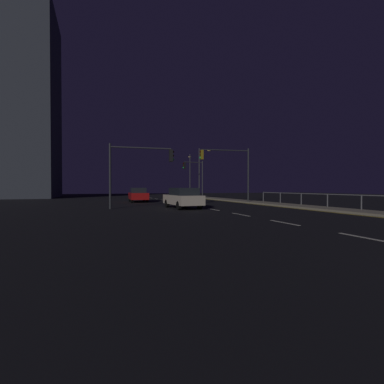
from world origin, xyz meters
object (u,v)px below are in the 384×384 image
(traffic_light_mid_right, at_px, (140,163))
(car, at_px, (183,198))
(car_oncoming, at_px, (138,195))
(traffic_light_near_left, at_px, (194,172))
(traffic_light_mid_left, at_px, (227,163))
(street_lamp_corner, at_px, (201,168))
(street_lamp_mid_block, at_px, (190,171))

(traffic_light_mid_right, bearing_deg, car, -20.35)
(car, xyz_separation_m, car_oncoming, (-1.88, 10.65, 0.00))
(traffic_light_near_left, bearing_deg, traffic_light_mid_right, -121.90)
(car_oncoming, relative_size, traffic_light_mid_right, 0.91)
(traffic_light_mid_left, xyz_separation_m, traffic_light_mid_right, (-9.55, -4.33, -0.61))
(street_lamp_corner, bearing_deg, car, -114.62)
(car, xyz_separation_m, street_lamp_corner, (9.37, 20.45, 3.87))
(car, bearing_deg, car_oncoming, 100.02)
(car, bearing_deg, traffic_light_mid_left, 40.06)
(traffic_light_near_left, distance_m, street_lamp_corner, 3.60)
(car, height_order, street_lamp_corner, street_lamp_corner)
(car_oncoming, xyz_separation_m, traffic_light_near_left, (9.12, 7.02, 3.07))
(car, height_order, car_oncoming, same)
(traffic_light_near_left, bearing_deg, car_oncoming, -142.43)
(traffic_light_mid_left, bearing_deg, car, -139.94)
(street_lamp_corner, relative_size, street_lamp_mid_block, 1.04)
(street_lamp_corner, height_order, street_lamp_mid_block, street_lamp_corner)
(car_oncoming, distance_m, street_lamp_corner, 15.42)
(car, xyz_separation_m, street_lamp_mid_block, (9.51, 26.30, 3.72))
(car_oncoming, relative_size, traffic_light_near_left, 0.83)
(traffic_light_near_left, bearing_deg, street_lamp_corner, 52.58)
(traffic_light_mid_left, relative_size, street_lamp_mid_block, 0.76)
(car_oncoming, distance_m, traffic_light_near_left, 11.91)
(car, relative_size, traffic_light_near_left, 0.84)
(car_oncoming, height_order, traffic_light_mid_right, traffic_light_mid_right)
(car_oncoming, height_order, traffic_light_mid_left, traffic_light_mid_left)
(traffic_light_mid_right, bearing_deg, traffic_light_mid_left, 24.41)
(car, bearing_deg, street_lamp_corner, 65.38)
(car, height_order, street_lamp_mid_block, street_lamp_mid_block)
(traffic_light_mid_left, xyz_separation_m, street_lamp_corner, (2.87, 14.99, 0.58))
(traffic_light_mid_right, bearing_deg, street_lamp_corner, 57.26)
(car_oncoming, relative_size, traffic_light_mid_left, 0.81)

